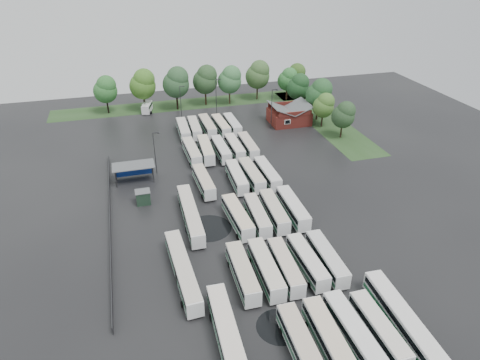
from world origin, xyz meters
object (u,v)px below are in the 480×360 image
object	(u,v)px
artic_bus_west_a	(229,342)
minibus	(147,107)
brick_building	(289,116)
artic_bus_east	(406,325)

from	to	relation	value
artic_bus_west_a	minibus	world-z (taller)	artic_bus_west_a
brick_building	minibus	bearing A→B (deg)	152.34
artic_bus_east	brick_building	bearing A→B (deg)	82.45
artic_bus_west_a	artic_bus_east	world-z (taller)	artic_bus_west_a
artic_bus_west_a	minibus	size ratio (longest dim) A/B	2.76
artic_bus_west_a	minibus	xyz separation A→B (m)	(-2.24, 84.58, -0.33)
brick_building	minibus	world-z (taller)	brick_building
artic_bus_east	minibus	bearing A→B (deg)	107.19
artic_bus_west_a	artic_bus_east	xyz separation A→B (m)	(21.17, -3.19, -0.00)
artic_bus_east	minibus	world-z (taller)	artic_bus_east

